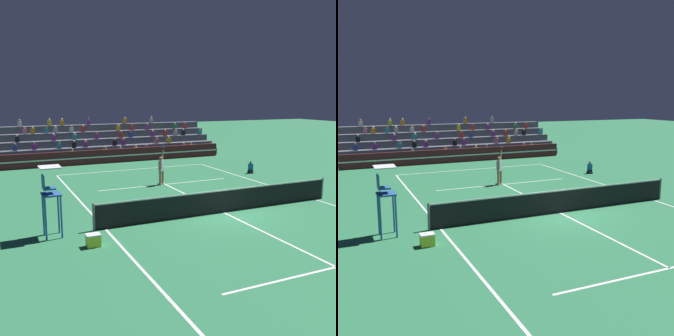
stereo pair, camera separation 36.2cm
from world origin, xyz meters
The scene contains 10 objects.
ground_plane centered at (0.00, 0.00, 0.00)m, with size 120.00×120.00×0.00m, color #2D7A4C.
court_lines centered at (0.00, 0.00, 0.00)m, with size 11.10×23.90×0.01m.
tennis_net centered at (0.00, 0.00, 0.54)m, with size 12.00×0.10×1.10m.
sponsor_banner_wall centered at (0.00, 15.43, 0.55)m, with size 18.00×0.26×1.10m.
bleacher_stand centered at (0.00, 19.23, 1.02)m, with size 19.30×4.75×3.38m.
umpire_chair centered at (-7.55, 0.00, 1.72)m, with size 0.76×0.84×2.67m.
ball_kid_courtside centered at (6.77, 7.19, 0.33)m, with size 0.30×0.36×0.84m.
tennis_player centered at (-0.26, 6.43, 0.99)m, with size 0.70×0.69×2.50m.
tennis_ball centered at (1.11, 9.94, 0.03)m, with size 0.07×0.07×0.07m, color #C6DB33.
equipment_cooler centered at (-6.38, -1.63, 0.23)m, with size 0.50×0.38×0.45m.
Camera 2 is at (-9.11, -14.73, 5.15)m, focal length 42.00 mm.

